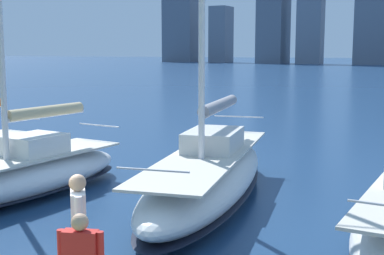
{
  "coord_description": "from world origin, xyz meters",
  "views": [
    {
      "loc": [
        -5.71,
        5.06,
        4.08
      ],
      "look_at": [
        -0.16,
        -6.69,
        2.2
      ],
      "focal_mm": 50.0,
      "sensor_mm": 36.0,
      "label": 1
    }
  ],
  "objects": [
    {
      "name": "sailboat_grey",
      "position": [
        -0.1,
        -7.87,
        0.78
      ],
      "size": [
        3.79,
        9.71,
        12.92
      ],
      "color": "white",
      "rests_on": "ground"
    },
    {
      "name": "sailboat_tan",
      "position": [
        4.82,
        -6.18,
        0.69
      ],
      "size": [
        3.01,
        7.37,
        10.52
      ],
      "color": "silver",
      "rests_on": "ground"
    },
    {
      "name": "person_white_shirt",
      "position": [
        -1.22,
        -0.75,
        1.68
      ],
      "size": [
        0.46,
        0.54,
        1.79
      ],
      "color": "#4C473D",
      "rests_on": "dock_pier"
    }
  ]
}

